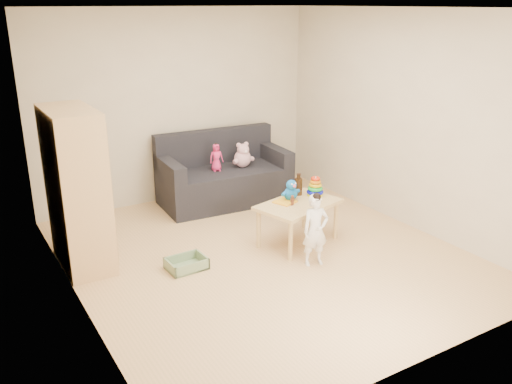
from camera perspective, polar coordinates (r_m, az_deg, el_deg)
room at (r=5.61m, az=0.89°, el=5.45°), size 4.50×4.50×4.50m
wardrobe at (r=5.84m, az=-18.36°, el=0.25°), size 0.46×0.93×1.67m
sofa at (r=7.52m, az=-3.30°, el=0.69°), size 1.79×0.98×0.49m
play_table at (r=6.26m, az=4.44°, el=-3.27°), size 1.06×0.81×0.49m
storage_bin at (r=5.77m, az=-7.32°, el=-7.46°), size 0.41×0.31×0.12m
toddler at (r=5.72m, az=6.27°, el=-4.11°), size 0.32×0.25×0.76m
pink_bear at (r=7.48m, az=-1.43°, el=3.75°), size 0.30×0.28×0.29m
doll at (r=7.31m, az=-4.20°, el=3.61°), size 0.20×0.16×0.37m
ring_stacker at (r=6.40m, az=6.25°, el=0.42°), size 0.20×0.20×0.23m
brown_bottle at (r=6.39m, az=4.50°, el=0.65°), size 0.09×0.09×0.26m
blue_plush at (r=6.21m, az=3.68°, el=0.24°), size 0.25×0.23×0.25m
wooden_figure at (r=6.07m, az=3.85°, el=-0.86°), size 0.05×0.04×0.12m
yellow_book at (r=6.17m, az=3.07°, el=-1.03°), size 0.27×0.27×0.02m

